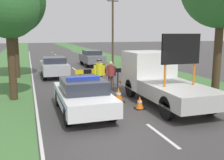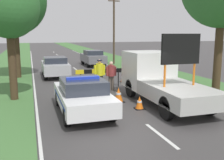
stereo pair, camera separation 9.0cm
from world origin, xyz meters
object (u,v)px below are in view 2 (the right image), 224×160
Objects in this scene: traffic_cone_behind_barrier at (139,103)px; roadside_tree_near_right at (8,7)px; traffic_cone_near_police at (118,95)px; queued_car_suv_grey at (93,57)px; work_truck at (159,78)px; police_officer at (100,72)px; utility_pole at (114,28)px; pedestrian_civilian at (111,73)px; police_car at (83,95)px; traffic_cone_lane_edge at (123,78)px; queued_car_sedan_silver at (55,66)px; road_barrier at (100,72)px; roadside_tree_mid_left at (14,0)px; traffic_cone_near_truck at (101,80)px; traffic_cone_centre_front at (142,82)px.

traffic_cone_behind_barrier is 0.09× the size of roadside_tree_near_right.
queued_car_suv_grey is at bearing 81.59° from traffic_cone_near_police.
work_truck is 3.31× the size of police_officer.
police_officer is 13.35m from utility_pole.
police_officer is at bearing -166.04° from pedestrian_civilian.
police_car is 4.38m from pedestrian_civilian.
queued_car_sedan_silver reaches higher than traffic_cone_lane_edge.
police_officer is at bearing 78.57° from queued_car_suv_grey.
queued_car_sedan_silver reaches higher than road_barrier.
roadside_tree_mid_left is (-5.27, 10.01, 5.17)m from traffic_cone_behind_barrier.
work_truck is 5.27m from traffic_cone_near_truck.
queued_car_sedan_silver is (-2.17, 4.88, -0.15)m from road_barrier.
traffic_cone_near_truck is 5.94m from traffic_cone_behind_barrier.
traffic_cone_centre_front is 11.13m from queued_car_suv_grey.
road_barrier is 5.81× the size of traffic_cone_lane_edge.
road_barrier is at bearing 66.01° from police_car.
roadside_tree_mid_left is at bearing 144.93° from pedestrian_civilian.
traffic_cone_near_police is at bearing 30.21° from police_car.
traffic_cone_near_truck is at bearing -75.05° from work_truck.
queued_car_sedan_silver is at bearing 123.39° from traffic_cone_near_truck.
utility_pole is (6.44, 15.89, 2.94)m from police_car.
road_barrier is 1.06m from pedestrian_civilian.
utility_pole is at bearing 80.58° from traffic_cone_centre_front.
roadside_tree_near_right is (-6.61, 2.30, 3.27)m from work_truck.
road_barrier is at bearing 95.50° from traffic_cone_behind_barrier.
queued_car_suv_grey is 0.74× the size of roadside_tree_near_right.
utility_pole is (4.48, 14.70, 3.33)m from traffic_cone_near_police.
traffic_cone_near_truck reaches higher than traffic_cone_lane_edge.
traffic_cone_behind_barrier is (0.48, -1.41, -0.07)m from traffic_cone_near_police.
work_truck is at bearing 144.43° from police_officer.
traffic_cone_near_truck is 9.73m from queued_car_suv_grey.
queued_car_suv_grey is (1.74, 9.56, 0.54)m from traffic_cone_near_truck.
traffic_cone_near_police is (0.26, -2.50, -0.72)m from police_officer.
road_barrier is 2.66m from traffic_cone_centre_front.
police_car is 2.32m from traffic_cone_near_police.
police_officer is 2.27m from traffic_cone_near_truck.
traffic_cone_near_police is 0.10× the size of utility_pole.
work_truck is 1.35× the size of queued_car_suv_grey.
work_truck is at bearing 89.15° from queued_car_suv_grey.
traffic_cone_behind_barrier is 1.13× the size of traffic_cone_lane_edge.
roadside_tree_mid_left reaches higher than pedestrian_civilian.
traffic_cone_behind_barrier is at bearing -83.61° from road_barrier.
police_car is at bearing -148.59° from traffic_cone_near_police.
police_car is 1.03× the size of queued_car_suv_grey.
police_car is at bearing -137.13° from traffic_cone_centre_front.
traffic_cone_near_police is 4.55m from traffic_cone_near_truck.
pedestrian_civilian reaches higher than traffic_cone_behind_barrier.
traffic_cone_near_truck is 8.36m from roadside_tree_mid_left.
queued_car_sedan_silver is (-2.58, 5.86, -0.21)m from pedestrian_civilian.
traffic_cone_lane_edge is 8.37m from roadside_tree_near_right.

